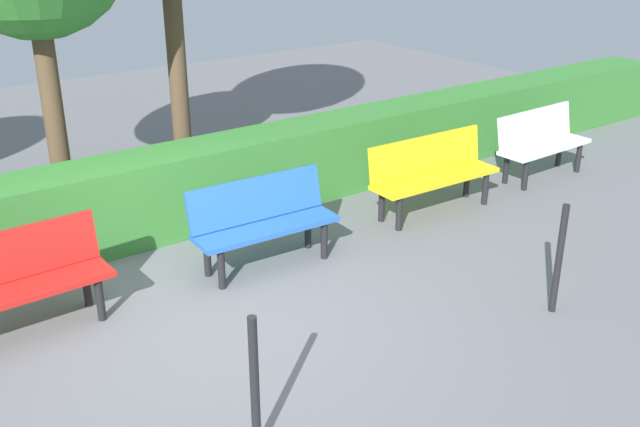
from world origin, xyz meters
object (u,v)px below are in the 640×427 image
object	(u,v)px
bench_yellow	(432,171)
bench_blue	(262,219)
bench_red	(14,280)
bench_white	(541,141)

from	to	relation	value
bench_yellow	bench_blue	distance (m)	2.28
bench_blue	bench_red	size ratio (longest dim) A/B	0.96
bench_blue	bench_red	distance (m)	2.28
bench_white	bench_yellow	distance (m)	1.94
bench_yellow	bench_blue	size ratio (longest dim) A/B	1.12
bench_white	bench_red	world-z (taller)	same
bench_white	bench_blue	world-z (taller)	same
bench_white	bench_yellow	bearing A→B (deg)	-0.64
bench_white	bench_red	bearing A→B (deg)	-1.89
bench_white	bench_blue	size ratio (longest dim) A/B	0.97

